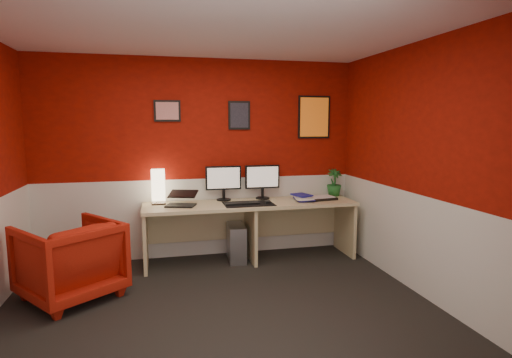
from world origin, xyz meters
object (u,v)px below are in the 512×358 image
at_px(shoji_lamp, 158,188).
at_px(monitor_left, 224,178).
at_px(desk, 251,231).
at_px(monitor_right, 263,176).
at_px(armchair, 70,260).
at_px(zen_tray, 321,198).
at_px(laptop, 181,197).
at_px(pc_tower, 236,242).
at_px(potted_plant, 334,182).

height_order(shoji_lamp, monitor_left, monitor_left).
height_order(desk, monitor_right, monitor_right).
height_order(monitor_left, armchair, monitor_left).
bearing_deg(shoji_lamp, zen_tray, -4.99).
bearing_deg(laptop, armchair, -129.67).
xyz_separation_m(desk, pc_tower, (-0.18, 0.04, -0.14)).
xyz_separation_m(monitor_left, pc_tower, (0.12, -0.20, -0.80)).
xyz_separation_m(potted_plant, armchair, (-3.17, -0.92, -0.53)).
bearing_deg(laptop, desk, 20.36).
xyz_separation_m(laptop, potted_plant, (2.06, 0.25, 0.07)).
xyz_separation_m(shoji_lamp, armchair, (-0.86, -0.88, -0.55)).
height_order(monitor_left, potted_plant, monitor_left).
xyz_separation_m(shoji_lamp, laptop, (0.25, -0.20, -0.09)).
xyz_separation_m(monitor_left, armchair, (-1.66, -0.93, -0.64)).
distance_m(monitor_left, zen_tray, 1.28).
distance_m(monitor_left, monitor_right, 0.51).
relative_size(desk, pc_tower, 5.78).
relative_size(monitor_left, pc_tower, 1.29).
height_order(monitor_left, monitor_right, same).
distance_m(monitor_left, armchair, 2.01).
relative_size(shoji_lamp, potted_plant, 1.12).
bearing_deg(shoji_lamp, monitor_right, 2.14).
bearing_deg(armchair, zen_tray, 155.66).
distance_m(laptop, potted_plant, 2.07).
xyz_separation_m(laptop, monitor_left, (0.55, 0.26, 0.18)).
bearing_deg(shoji_lamp, potted_plant, 1.14).
relative_size(laptop, potted_plant, 0.92).
bearing_deg(monitor_right, shoji_lamp, -177.86).
bearing_deg(laptop, pc_tower, 23.77).
height_order(shoji_lamp, potted_plant, shoji_lamp).
bearing_deg(shoji_lamp, monitor_left, 3.97).
bearing_deg(desk, zen_tray, 0.01).
relative_size(laptop, monitor_right, 0.57).
height_order(laptop, monitor_left, monitor_left).
xyz_separation_m(monitor_left, monitor_right, (0.51, -0.01, 0.00)).
distance_m(shoji_lamp, potted_plant, 2.31).
height_order(shoji_lamp, zen_tray, shoji_lamp).
height_order(desk, potted_plant, potted_plant).
bearing_deg(monitor_left, monitor_right, -0.78).
bearing_deg(potted_plant, zen_tray, -141.00).
distance_m(desk, monitor_left, 0.76).
relative_size(laptop, pc_tower, 0.73).
bearing_deg(potted_plant, shoji_lamp, -178.86).
bearing_deg(laptop, monitor_left, 43.65).
bearing_deg(monitor_left, desk, -38.03).
relative_size(monitor_right, zen_tray, 1.66).
xyz_separation_m(zen_tray, potted_plant, (0.28, 0.22, 0.16)).
bearing_deg(desk, monitor_left, 141.97).
bearing_deg(pc_tower, shoji_lamp, 174.69).
relative_size(monitor_right, potted_plant, 1.62).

